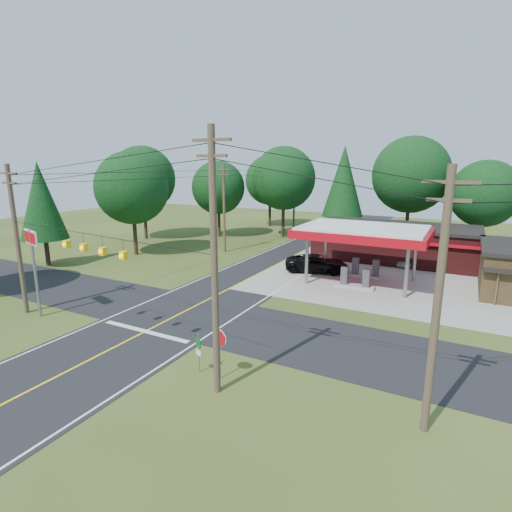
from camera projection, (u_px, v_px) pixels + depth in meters
The scene contains 18 objects.
ground at pixel (183, 313), 27.42m from camera, with size 120.00×120.00×0.00m, color #344A1A.
main_highway at pixel (183, 313), 27.42m from camera, with size 8.00×120.00×0.02m, color black.
cross_road at pixel (183, 313), 27.42m from camera, with size 70.00×7.00×0.02m, color black.
lane_center_yellow at pixel (182, 312), 27.41m from camera, with size 0.15×110.00×0.00m, color yellow.
gas_canopy at pixel (363, 234), 33.50m from camera, with size 10.60×7.40×4.88m.
convenience_store at pixel (394, 242), 42.16m from camera, with size 16.40×7.55×3.80m.
utility_pole_near_right at pixel (214, 263), 16.62m from camera, with size 1.80×0.30×11.50m.
utility_pole_near_left at pixel (17, 238), 26.31m from camera, with size 1.80×0.30×10.00m.
utility_pole_far_left at pixel (224, 207), 45.39m from camera, with size 1.80×0.30×10.00m.
utility_pole_right_b at pixel (438, 302), 14.18m from camera, with size 1.80×0.30×10.00m.
utility_pole_north at pixel (294, 200), 59.41m from camera, with size 0.30×0.30×9.50m.
overhead_beacons at pixel (92, 236), 21.32m from camera, with size 17.04×2.04×1.03m.
treeline_backdrop at pixel (316, 186), 45.99m from camera, with size 70.27×51.59×13.30m.
suv_car at pixel (317, 264), 37.64m from camera, with size 5.84×5.84×1.62m, color black.
sedan_car at pixel (410, 260), 39.82m from camera, with size 3.72×3.72×1.27m, color silver.
big_stop_sign at pixel (33, 253), 25.81m from camera, with size 2.15×0.70×5.96m.
octagonal_stop_sign at pixel (219, 342), 18.61m from camera, with size 0.87×0.19×2.53m.
route_sign_post at pixel (199, 350), 19.31m from camera, with size 0.40×0.18×2.04m.
Camera 1 is at (16.63, -20.41, 9.99)m, focal length 28.00 mm.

